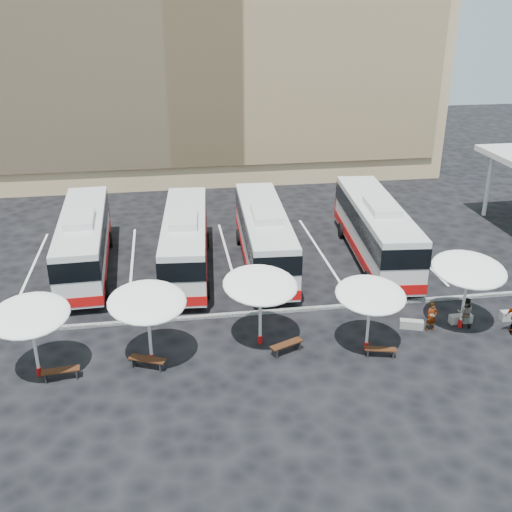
{
  "coord_description": "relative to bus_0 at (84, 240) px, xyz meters",
  "views": [
    {
      "loc": [
        -3.61,
        -26.55,
        15.23
      ],
      "look_at": [
        1.0,
        3.0,
        2.2
      ],
      "focal_mm": 42.0,
      "sensor_mm": 36.0,
      "label": 1
    }
  ],
  "objects": [
    {
      "name": "passenger_1",
      "position": [
        19.32,
        -9.94,
        -1.15
      ],
      "size": [
        0.94,
        0.85,
        1.59
      ],
      "primitive_type": "imported",
      "rotation": [
        0.0,
        0.0,
        2.74
      ],
      "color": "black",
      "rests_on": "ground"
    },
    {
      "name": "bus_2",
      "position": [
        10.7,
        -0.87,
        0.01
      ],
      "size": [
        3.25,
        12.17,
        3.83
      ],
      "rotation": [
        0.0,
        0.0,
        -0.05
      ],
      "color": "silver",
      "rests_on": "ground"
    },
    {
      "name": "curb_divider",
      "position": [
        8.63,
        -7.06,
        -1.87
      ],
      "size": [
        34.0,
        0.25,
        0.15
      ],
      "primitive_type": "cube",
      "color": "black",
      "rests_on": "ground"
    },
    {
      "name": "sunshade_0",
      "position": [
        -0.96,
        -11.02,
        1.04
      ],
      "size": [
        3.4,
        3.44,
        3.51
      ],
      "rotation": [
        0.0,
        0.0,
        0.01
      ],
      "color": "silver",
      "rests_on": "ground"
    },
    {
      "name": "sunshade_1",
      "position": [
        3.89,
        -10.72,
        1.11
      ],
      "size": [
        4.12,
        4.16,
        3.59
      ],
      "rotation": [
        0.0,
        0.0,
        0.23
      ],
      "color": "silver",
      "rests_on": "ground"
    },
    {
      "name": "sandstone_building",
      "position": [
        8.63,
        24.31,
        10.68
      ],
      "size": [
        42.0,
        18.25,
        29.6
      ],
      "color": "tan",
      "rests_on": "ground"
    },
    {
      "name": "wood_bench_2",
      "position": [
        10.07,
        -10.91,
        -1.56
      ],
      "size": [
        1.67,
        1.07,
        0.5
      ],
      "rotation": [
        0.0,
        0.0,
        0.42
      ],
      "color": "black",
      "rests_on": "ground"
    },
    {
      "name": "sunshade_3",
      "position": [
        13.82,
        -11.2,
        0.91
      ],
      "size": [
        3.29,
        3.33,
        3.36
      ],
      "rotation": [
        0.0,
        0.0,
        0.03
      ],
      "color": "silver",
      "rests_on": "ground"
    },
    {
      "name": "wood_bench_3",
      "position": [
        14.25,
        -11.91,
        -1.61
      ],
      "size": [
        1.48,
        0.72,
        0.44
      ],
      "rotation": [
        0.0,
        0.0,
        -0.25
      ],
      "color": "black",
      "rests_on": "ground"
    },
    {
      "name": "wood_bench_1",
      "position": [
        3.73,
        -11.21,
        -1.55
      ],
      "size": [
        1.72,
        1.09,
        0.51
      ],
      "rotation": [
        0.0,
        0.0,
        -0.42
      ],
      "color": "black",
      "rests_on": "ground"
    },
    {
      "name": "conc_bench_1",
      "position": [
        19.35,
        -9.54,
        -1.73
      ],
      "size": [
        1.17,
        0.4,
        0.43
      ],
      "primitive_type": "cube",
      "rotation": [
        0.0,
        0.0,
        0.02
      ],
      "color": "gray",
      "rests_on": "ground"
    },
    {
      "name": "conc_bench_0",
      "position": [
        16.68,
        -9.67,
        -1.73
      ],
      "size": [
        1.21,
        0.73,
        0.43
      ],
      "primitive_type": "cube",
      "rotation": [
        0.0,
        0.0,
        -0.33
      ],
      "color": "gray",
      "rests_on": "ground"
    },
    {
      "name": "bus_0",
      "position": [
        0.0,
        0.0,
        0.0
      ],
      "size": [
        3.12,
        12.08,
        3.81
      ],
      "rotation": [
        0.0,
        0.0,
        0.04
      ],
      "color": "silver",
      "rests_on": "ground"
    },
    {
      "name": "sunshade_2",
      "position": [
        8.99,
        -9.9,
        1.14
      ],
      "size": [
        4.25,
        4.28,
        3.63
      ],
      "rotation": [
        0.0,
        0.0,
        0.26
      ],
      "color": "silver",
      "rests_on": "ground"
    },
    {
      "name": "bay_lines",
      "position": [
        8.63,
        0.44,
        -1.94
      ],
      "size": [
        24.15,
        12.0,
        0.01
      ],
      "color": "white",
      "rests_on": "ground"
    },
    {
      "name": "ground",
      "position": [
        8.63,
        -7.56,
        -1.94
      ],
      "size": [
        120.0,
        120.0,
        0.0
      ],
      "primitive_type": "plane",
      "color": "black",
      "rests_on": "ground"
    },
    {
      "name": "conc_bench_2",
      "position": [
        22.12,
        -9.64,
        -1.71
      ],
      "size": [
        1.28,
        0.47,
        0.47
      ],
      "primitive_type": "cube",
      "rotation": [
        0.0,
        0.0,
        -0.04
      ],
      "color": "gray",
      "rests_on": "ground"
    },
    {
      "name": "bus_1",
      "position": [
        5.96,
        -0.84,
        -0.03
      ],
      "size": [
        3.42,
        11.95,
        3.74
      ],
      "rotation": [
        0.0,
        0.0,
        -0.08
      ],
      "color": "silver",
      "rests_on": "ground"
    },
    {
      "name": "sunshade_4",
      "position": [
        19.14,
        -9.95,
        1.22
      ],
      "size": [
        3.61,
        3.66,
        3.72
      ],
      "rotation": [
        0.0,
        0.0,
        -0.02
      ],
      "color": "silver",
      "rests_on": "ground"
    },
    {
      "name": "passenger_0",
      "position": [
        17.52,
        -9.99,
        -1.18
      ],
      "size": [
        0.6,
        0.44,
        1.52
      ],
      "primitive_type": "imported",
      "rotation": [
        0.0,
        0.0,
        0.14
      ],
      "color": "black",
      "rests_on": "ground"
    },
    {
      "name": "bus_3",
      "position": [
        17.67,
        -1.03,
        0.1
      ],
      "size": [
        3.79,
        12.78,
        4.0
      ],
      "rotation": [
        0.0,
        0.0,
        -0.09
      ],
      "color": "silver",
      "rests_on": "ground"
    },
    {
      "name": "wood_bench_0",
      "position": [
        0.04,
        -11.47,
        -1.57
      ],
      "size": [
        1.63,
        0.58,
        0.49
      ],
      "rotation": [
        0.0,
        0.0,
        0.09
      ],
      "color": "black",
      "rests_on": "ground"
    }
  ]
}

